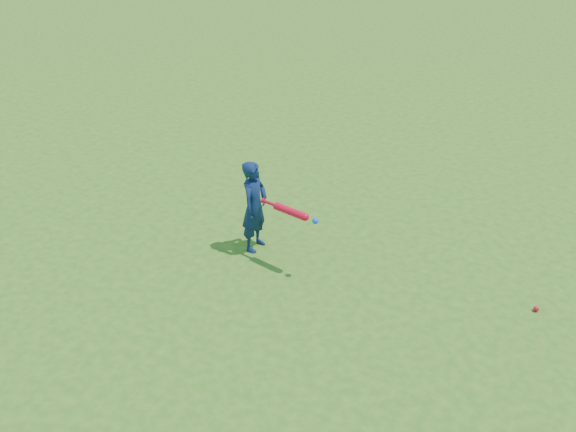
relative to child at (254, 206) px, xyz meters
The scene contains 4 objects.
ground 1.09m from the child, 34.45° to the right, with size 80.00×80.00×0.00m, color #346217.
child is the anchor object (origin of this frame).
ground_ball_red 3.27m from the child, ahead, with size 0.06×0.06×0.06m, color red.
bat_swing 0.63m from the child, 13.23° to the right, with size 0.77×0.17×0.09m.
Camera 1 is at (2.82, -4.95, 4.22)m, focal length 40.00 mm.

